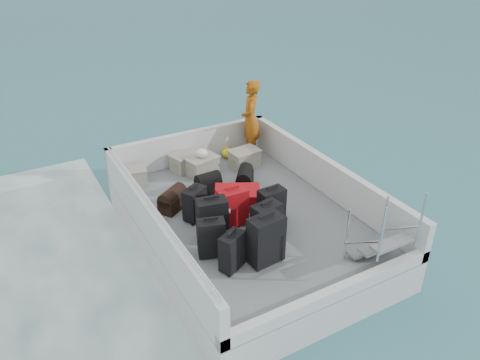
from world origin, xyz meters
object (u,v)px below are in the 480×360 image
object	(u,v)px
suitcase_5	(232,207)
crate_2	(202,166)
suitcase_0	(232,252)
suitcase_8	(237,197)
suitcase_6	(266,222)
suitcase_1	(211,238)
suitcase_7	(271,206)
suitcase_4	(212,219)
crate_1	(186,162)
crate_3	(245,159)
suitcase_2	(195,204)
crate_0	(132,177)
suitcase_3	(266,240)
passenger	(251,119)

from	to	relation	value
suitcase_5	crate_2	bearing A→B (deg)	82.18
suitcase_0	suitcase_8	distance (m)	1.81
suitcase_6	suitcase_1	bearing A→B (deg)	168.92
suitcase_7	crate_2	bearing A→B (deg)	95.39
suitcase_7	suitcase_8	distance (m)	0.81
suitcase_4	suitcase_5	world-z (taller)	suitcase_4
suitcase_4	crate_1	distance (m)	2.50
crate_1	crate_3	bearing A→B (deg)	-22.85
suitcase_4	crate_2	xyz separation A→B (m)	(0.79, 2.07, -0.18)
suitcase_2	crate_0	xyz separation A→B (m)	(-0.58, 1.72, -0.14)
suitcase_7	suitcase_3	bearing A→B (deg)	-129.62
suitcase_3	crate_1	xyz separation A→B (m)	(0.15, 3.40, -0.23)
suitcase_5	suitcase_7	bearing A→B (deg)	-19.38
suitcase_3	crate_2	size ratio (longest dim) A/B	1.34
suitcase_1	suitcase_3	bearing A→B (deg)	-21.89
suitcase_0	suitcase_3	xyz separation A→B (m)	(0.52, -0.11, 0.09)
crate_0	passenger	distance (m)	2.81
suitcase_7	suitcase_5	bearing A→B (deg)	156.02
suitcase_2	suitcase_8	distance (m)	0.88
suitcase_3	suitcase_5	world-z (taller)	suitcase_3
crate_1	crate_2	size ratio (longest dim) A/B	0.95
suitcase_4	suitcase_5	distance (m)	0.49
crate_1	crate_3	world-z (taller)	crate_3
crate_3	suitcase_6	bearing A→B (deg)	-112.02
suitcase_4	passenger	world-z (taller)	passenger
suitcase_5	suitcase_8	size ratio (longest dim) A/B	0.84
suitcase_7	suitcase_8	xyz separation A→B (m)	(-0.25, 0.75, -0.15)
suitcase_1	suitcase_6	bearing A→B (deg)	16.12
suitcase_1	crate_1	bearing A→B (deg)	92.76
suitcase_1	suitcase_0	bearing A→B (deg)	-55.59
suitcase_3	passenger	xyz separation A→B (m)	(1.69, 3.35, 0.45)
suitcase_6	suitcase_7	world-z (taller)	suitcase_6
suitcase_5	crate_2	world-z (taller)	suitcase_5
suitcase_1	crate_0	xyz separation A→B (m)	(-0.38, 2.78, -0.16)
suitcase_0	crate_3	world-z (taller)	suitcase_0
suitcase_3	suitcase_6	distance (m)	0.61
suitcase_3	suitcase_7	distance (m)	1.12
suitcase_0	suitcase_7	size ratio (longest dim) A/B	0.98
suitcase_3	suitcase_5	distance (m)	1.14
suitcase_8	suitcase_1	bearing A→B (deg)	163.95
suitcase_0	crate_0	distance (m)	3.27
suitcase_5	crate_3	distance (m)	2.19
crate_0	crate_1	size ratio (longest dim) A/B	0.93
suitcase_6	suitcase_8	bearing A→B (deg)	76.37
crate_2	passenger	size ratio (longest dim) A/B	0.35
suitcase_1	suitcase_4	xyz separation A→B (m)	(0.22, 0.43, 0.04)
suitcase_6	suitcase_2	bearing A→B (deg)	116.10
suitcase_1	crate_3	size ratio (longest dim) A/B	1.09
crate_1	suitcase_5	bearing A→B (deg)	-92.87
suitcase_8	crate_2	distance (m)	1.40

